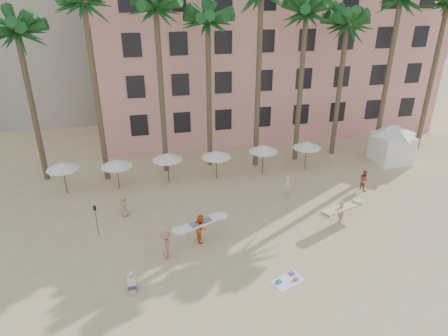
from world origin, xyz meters
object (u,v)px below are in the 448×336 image
cabana (393,140)px  carrier_white (201,227)px  pink_hotel (263,53)px  carrier_yellow (342,210)px

cabana → carrier_white: (-19.11, -8.64, -1.07)m
pink_hotel → carrier_white: size_ratio=10.81×
pink_hotel → carrier_white: 25.50m
pink_hotel → carrier_yellow: size_ratio=10.06×
carrier_yellow → cabana: bearing=42.5°
carrier_yellow → carrier_white: 9.73m
carrier_white → cabana: bearing=24.3°
pink_hotel → cabana: (8.37, -13.41, -5.93)m
cabana → carrier_yellow: bearing=-137.5°
pink_hotel → carrier_white: pink_hotel is taller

